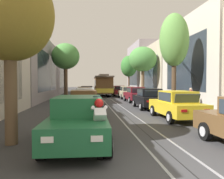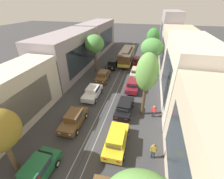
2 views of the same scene
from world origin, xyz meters
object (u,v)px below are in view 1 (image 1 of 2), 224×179
parked_car_maroon_sixth_right (119,91)px  cable_car_trolley (103,85)px  parked_car_black_mid_right (149,98)px  parked_car_white_mid_left (85,97)px  pedestrian_on_left_pavement (191,97)px  parked_car_brown_second_left (84,103)px  street_tree_kerb_left_second (66,57)px  street_tree_kerb_left_near (10,15)px  street_tree_kerb_right_second (174,41)px  parked_car_black_fifth_left (87,92)px  parked_car_maroon_fourth_right (136,94)px  street_tree_kerb_right_fourth (129,66)px  parked_car_green_near_left (78,120)px  parked_car_yellow_second_right (176,105)px  parked_car_brown_fourth_left (85,94)px  parked_car_beige_fifth_right (127,92)px  street_tree_kerb_right_mid (143,60)px  motorcycle_with_rider (99,123)px

parked_car_maroon_sixth_right → cable_car_trolley: size_ratio=0.48×
parked_car_black_mid_right → parked_car_white_mid_left: bearing=154.0°
cable_car_trolley → pedestrian_on_left_pavement: size_ratio=5.64×
parked_car_brown_second_left → street_tree_kerb_left_second: 15.46m
street_tree_kerb_left_near → street_tree_kerb_right_second: bearing=45.4°
parked_car_black_fifth_left → parked_car_maroon_sixth_right: same height
parked_car_maroon_fourth_right → street_tree_kerb_right_fourth: street_tree_kerb_right_fourth is taller
parked_car_green_near_left → parked_car_yellow_second_right: 6.86m
street_tree_kerb_left_near → parked_car_brown_fourth_left: bearing=82.9°
parked_car_brown_fourth_left → parked_car_beige_fifth_right: bearing=28.9°
parked_car_black_fifth_left → street_tree_kerb_left_second: bearing=-133.8°
parked_car_maroon_fourth_right → street_tree_kerb_right_mid: street_tree_kerb_right_mid is taller
parked_car_brown_second_left → street_tree_kerb_right_fourth: size_ratio=0.64×
street_tree_kerb_left_second → street_tree_kerb_right_fourth: 14.94m
parked_car_black_fifth_left → parked_car_green_near_left: bearing=-90.4°
parked_car_black_fifth_left → pedestrian_on_left_pavement: 16.26m
street_tree_kerb_left_near → parked_car_yellow_second_right: bearing=29.4°
parked_car_green_near_left → street_tree_kerb_right_mid: street_tree_kerb_right_mid is taller
parked_car_white_mid_left → parked_car_black_mid_right: (5.01, -2.45, 0.00)m
pedestrian_on_left_pavement → parked_car_maroon_sixth_right: bearing=101.5°
parked_car_black_mid_right → street_tree_kerb_right_second: (2.15, 0.27, 4.61)m
parked_car_maroon_fourth_right → parked_car_black_fifth_left: bearing=122.6°
parked_car_green_near_left → parked_car_maroon_fourth_right: 16.34m
parked_car_beige_fifth_right → street_tree_kerb_right_second: street_tree_kerb_right_second is taller
parked_car_brown_fourth_left → parked_car_maroon_sixth_right: bearing=59.9°
street_tree_kerb_right_mid → cable_car_trolley: (-4.92, 5.19, -3.44)m
parked_car_black_mid_right → motorcycle_with_rider: 11.42m
parked_car_green_near_left → street_tree_kerb_right_second: size_ratio=0.57×
parked_car_brown_second_left → street_tree_kerb_right_second: size_ratio=0.58×
parked_car_white_mid_left → parked_car_green_near_left: bearing=-90.4°
parked_car_brown_fourth_left → parked_car_black_mid_right: bearing=-57.1°
parked_car_black_mid_right → parked_car_maroon_sixth_right: (-0.01, 16.86, 0.00)m
parked_car_white_mid_left → parked_car_maroon_fourth_right: size_ratio=0.99×
parked_car_green_near_left → parked_car_maroon_fourth_right: same height
parked_car_white_mid_left → street_tree_kerb_left_second: (-2.54, 8.72, 4.48)m
parked_car_black_fifth_left → street_tree_kerb_right_mid: size_ratio=0.65×
parked_car_maroon_sixth_right → street_tree_kerb_left_near: 27.39m
parked_car_white_mid_left → street_tree_kerb_left_near: (-2.29, -11.76, 3.44)m
parked_car_green_near_left → parked_car_maroon_sixth_right: size_ratio=1.00×
parked_car_black_fifth_left → parked_car_maroon_fourth_right: (5.15, -8.06, 0.00)m
parked_car_brown_second_left → parked_car_white_mid_left: bearing=89.7°
parked_car_black_fifth_left → street_tree_kerb_right_second: size_ratio=0.58×
parked_car_black_fifth_left → parked_car_brown_second_left: bearing=-90.4°
parked_car_brown_fourth_left → parked_car_beige_fifth_right: size_ratio=1.01×
street_tree_kerb_right_second → cable_car_trolley: street_tree_kerb_right_second is taller
parked_car_beige_fifth_right → street_tree_kerb_right_fourth: size_ratio=0.63×
street_tree_kerb_right_fourth → parked_car_white_mid_left: bearing=-111.1°
parked_car_white_mid_left → parked_car_beige_fifth_right: same height
parked_car_green_near_left → pedestrian_on_left_pavement: (8.54, 9.57, 0.12)m
parked_car_beige_fifth_right → cable_car_trolley: (-2.69, 5.83, 0.86)m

